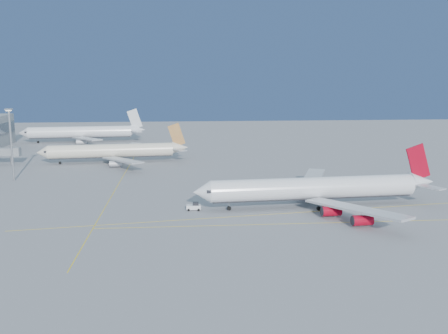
% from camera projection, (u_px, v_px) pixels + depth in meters
% --- Properties ---
extents(ground, '(500.00, 500.00, 0.00)m').
position_uv_depth(ground, '(257.00, 209.00, 131.21)').
color(ground, slate).
rests_on(ground, ground).
extents(taxiway_lines, '(118.86, 140.00, 0.02)m').
position_uv_depth(taxiway_lines, '(200.00, 204.00, 136.22)').
color(taxiway_lines, yellow).
rests_on(taxiway_lines, ground).
extents(airliner_virgin, '(66.79, 59.83, 16.47)m').
position_uv_depth(airliner_virgin, '(318.00, 188.00, 132.52)').
color(airliner_virgin, white).
rests_on(airliner_virgin, ground).
extents(airliner_etihad, '(59.53, 54.73, 15.53)m').
position_uv_depth(airliner_etihad, '(115.00, 151.00, 199.26)').
color(airliner_etihad, beige).
rests_on(airliner_etihad, ground).
extents(airliner_third, '(64.10, 58.90, 17.19)m').
position_uv_depth(airliner_third, '(83.00, 132.00, 259.45)').
color(airliner_third, white).
rests_on(airliner_third, ground).
extents(pushback_tug, '(3.76, 2.38, 2.08)m').
position_uv_depth(pushback_tug, '(194.00, 207.00, 129.59)').
color(pushback_tug, white).
rests_on(pushback_tug, ground).
extents(light_mast, '(2.07, 2.07, 23.90)m').
position_uv_depth(light_mast, '(11.00, 139.00, 162.98)').
color(light_mast, gray).
rests_on(light_mast, ground).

